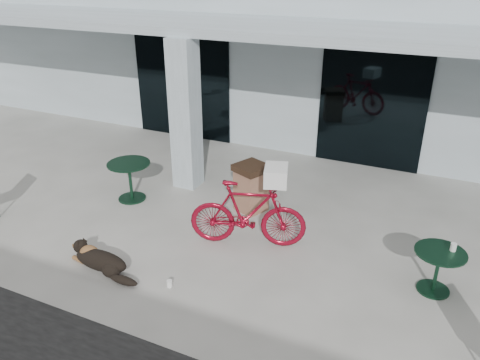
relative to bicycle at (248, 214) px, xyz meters
The scene contains 14 objects.
ground 1.08m from the bicycle, 134.79° to the right, with size 80.00×80.00×0.00m, color #B1AFA7.
building 8.05m from the bicycle, 94.65° to the left, with size 22.00×7.00×4.50m, color silver.
storefront_glass_left 5.84m from the bicycle, 131.53° to the left, with size 2.80×0.06×2.70m, color black.
storefront_glass_right 4.55m from the bicycle, 75.02° to the left, with size 2.40×0.06×2.70m, color black.
column 2.87m from the bicycle, 142.26° to the left, with size 0.50×0.50×3.12m, color silver.
overhang 4.00m from the bicycle, 102.21° to the left, with size 22.00×2.80×0.18m, color silver.
bicycle is the anchor object (origin of this frame).
laundry_basket 0.86m from the bicycle, 17.43° to the left, with size 0.49×0.36×0.29m, color white.
dog 2.47m from the bicycle, 137.57° to the right, with size 1.10×0.37×0.37m, color black, non-canonical shape.
cup_near_dog 1.76m from the bicycle, 110.62° to the right, with size 0.08×0.08×0.11m, color white.
cafe_table_near 2.90m from the bicycle, 169.01° to the left, with size 0.86×0.86×0.80m, color #123421, non-canonical shape.
cafe_table_far 3.03m from the bicycle, ahead, with size 0.73×0.73×0.68m, color #123421, non-canonical shape.
cup_on_table 3.17m from the bicycle, ahead, with size 0.09×0.09×0.12m, color white.
trash_receptacle 1.25m from the bicycle, 110.76° to the left, with size 0.56×0.56×0.95m, color #8D6049, non-canonical shape.
Camera 1 is at (3.38, -5.65, 4.44)m, focal length 35.00 mm.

